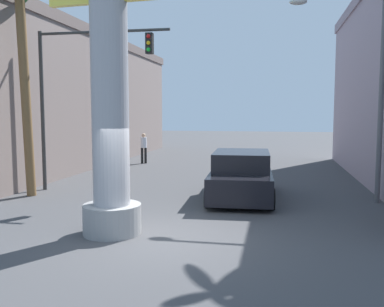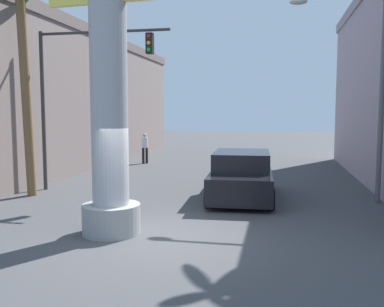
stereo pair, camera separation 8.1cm
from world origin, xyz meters
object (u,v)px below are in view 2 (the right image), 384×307
object	(u,v)px
neon_sign_pole	(108,8)
traffic_light_mast	(80,79)
car_lead	(242,176)
palm_tree_near_left	(26,57)
pedestrian_far_left	(145,146)
street_lamp	(365,73)

from	to	relation	value
neon_sign_pole	traffic_light_mast	bearing A→B (deg)	122.22
car_lead	palm_tree_near_left	distance (m)	8.15
car_lead	pedestrian_far_left	xyz separation A→B (m)	(-6.11, 8.57, 0.24)
palm_tree_near_left	pedestrian_far_left	xyz separation A→B (m)	(0.93, 9.77, -3.68)
traffic_light_mast	car_lead	xyz separation A→B (m)	(5.77, -0.12, -3.31)
traffic_light_mast	pedestrian_far_left	bearing A→B (deg)	92.31
pedestrian_far_left	car_lead	bearing A→B (deg)	-54.54
neon_sign_pole	traffic_light_mast	distance (m)	5.94
street_lamp	palm_tree_near_left	distance (m)	10.93
neon_sign_pole	palm_tree_near_left	world-z (taller)	neon_sign_pole
neon_sign_pole	pedestrian_far_left	world-z (taller)	neon_sign_pole
street_lamp	traffic_light_mast	world-z (taller)	street_lamp
traffic_light_mast	pedestrian_far_left	distance (m)	9.00
car_lead	neon_sign_pole	bearing A→B (deg)	-118.91
traffic_light_mast	street_lamp	bearing A→B (deg)	-0.08
palm_tree_near_left	car_lead	bearing A→B (deg)	9.68
car_lead	palm_tree_near_left	bearing A→B (deg)	-170.32
street_lamp	car_lead	world-z (taller)	street_lamp
neon_sign_pole	car_lead	distance (m)	7.08
neon_sign_pole	street_lamp	world-z (taller)	neon_sign_pole
traffic_light_mast	neon_sign_pole	bearing A→B (deg)	-57.78
street_lamp	palm_tree_near_left	bearing A→B (deg)	-173.12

